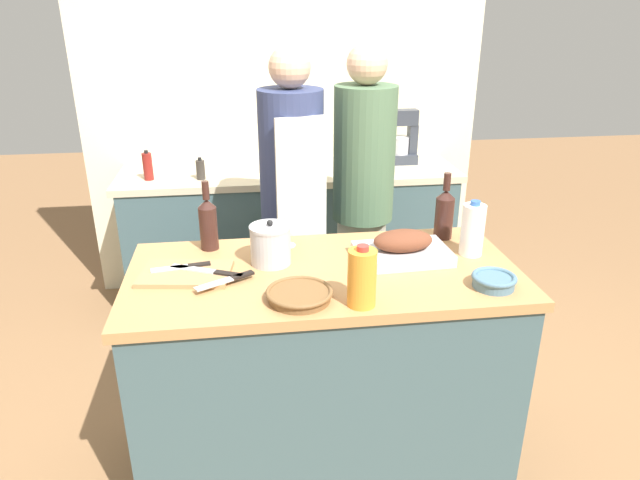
% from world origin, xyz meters
% --- Properties ---
extents(ground_plane, '(12.00, 12.00, 0.00)m').
position_xyz_m(ground_plane, '(0.00, 0.00, 0.00)').
color(ground_plane, '#8E6642').
extents(kitchen_island, '(1.50, 0.72, 0.93)m').
position_xyz_m(kitchen_island, '(0.00, 0.00, 0.47)').
color(kitchen_island, '#3D565B').
rests_on(kitchen_island, ground_plane).
extents(back_counter, '(2.11, 0.60, 0.91)m').
position_xyz_m(back_counter, '(0.00, 1.51, 0.45)').
color(back_counter, '#3D565B').
rests_on(back_counter, ground_plane).
extents(back_wall, '(2.61, 0.10, 2.55)m').
position_xyz_m(back_wall, '(0.00, 1.86, 1.27)').
color(back_wall, beige).
rests_on(back_wall, ground_plane).
extents(roasting_pan, '(0.38, 0.25, 0.12)m').
position_xyz_m(roasting_pan, '(0.32, 0.06, 0.98)').
color(roasting_pan, '#BCBCC1').
rests_on(roasting_pan, kitchen_island).
extents(wicker_basket, '(0.23, 0.23, 0.04)m').
position_xyz_m(wicker_basket, '(-0.12, -0.22, 0.95)').
color(wicker_basket, brown).
rests_on(wicker_basket, kitchen_island).
extents(cutting_board, '(0.36, 0.27, 0.02)m').
position_xyz_m(cutting_board, '(-0.52, 0.02, 0.94)').
color(cutting_board, '#AD7F51').
rests_on(cutting_board, kitchen_island).
extents(stock_pot, '(0.16, 0.16, 0.18)m').
position_xyz_m(stock_pot, '(-0.20, 0.09, 1.01)').
color(stock_pot, '#B7B7BC').
rests_on(stock_pot, kitchen_island).
extents(mixing_bowl, '(0.16, 0.16, 0.05)m').
position_xyz_m(mixing_bowl, '(0.59, -0.22, 0.96)').
color(mixing_bowl, slate).
rests_on(mixing_bowl, kitchen_island).
extents(juice_jug, '(0.10, 0.10, 0.22)m').
position_xyz_m(juice_jug, '(0.09, -0.28, 1.03)').
color(juice_jug, orange).
rests_on(juice_jug, kitchen_island).
extents(milk_jug, '(0.09, 0.09, 0.23)m').
position_xyz_m(milk_jug, '(0.61, 0.07, 1.04)').
color(milk_jug, white).
rests_on(milk_jug, kitchen_island).
extents(wine_bottle_green, '(0.08, 0.08, 0.29)m').
position_xyz_m(wine_bottle_green, '(0.56, 0.26, 1.04)').
color(wine_bottle_green, '#381E19').
rests_on(wine_bottle_green, kitchen_island).
extents(wine_bottle_dark, '(0.07, 0.07, 0.29)m').
position_xyz_m(wine_bottle_dark, '(-0.44, 0.27, 1.04)').
color(wine_bottle_dark, '#381E19').
rests_on(wine_bottle_dark, kitchen_island).
extents(wine_glass_left, '(0.08, 0.08, 0.14)m').
position_xyz_m(wine_glass_left, '(-0.12, 0.26, 1.03)').
color(wine_glass_left, silver).
rests_on(wine_glass_left, kitchen_island).
extents(knife_chef, '(0.28, 0.15, 0.01)m').
position_xyz_m(knife_chef, '(-0.43, 0.00, 0.95)').
color(knife_chef, '#B7B7BC').
rests_on(knife_chef, cutting_board).
extents(knife_paring, '(0.22, 0.07, 0.01)m').
position_xyz_m(knife_paring, '(-0.53, 0.06, 0.95)').
color(knife_paring, '#B7B7BC').
rests_on(knife_paring, cutting_board).
extents(knife_bread, '(0.22, 0.14, 0.01)m').
position_xyz_m(knife_bread, '(-0.37, -0.08, 0.95)').
color(knife_bread, '#B7B7BC').
rests_on(knife_bread, cutting_board).
extents(stand_mixer, '(0.18, 0.14, 0.34)m').
position_xyz_m(stand_mixer, '(0.75, 1.59, 1.05)').
color(stand_mixer, '#333842').
rests_on(stand_mixer, back_counter).
extents(condiment_bottle_tall, '(0.06, 0.06, 0.18)m').
position_xyz_m(condiment_bottle_tall, '(-0.84, 1.41, 0.99)').
color(condiment_bottle_tall, maroon).
rests_on(condiment_bottle_tall, back_counter).
extents(condiment_bottle_short, '(0.05, 0.05, 0.13)m').
position_xyz_m(condiment_bottle_short, '(-0.54, 1.38, 0.97)').
color(condiment_bottle_short, '#332D28').
rests_on(condiment_bottle_short, back_counter).
extents(person_cook_aproned, '(0.32, 0.34, 1.70)m').
position_xyz_m(person_cook_aproned, '(-0.05, 0.78, 0.95)').
color(person_cook_aproned, beige).
rests_on(person_cook_aproned, ground_plane).
extents(person_cook_guest, '(0.32, 0.32, 1.70)m').
position_xyz_m(person_cook_guest, '(0.33, 0.83, 0.95)').
color(person_cook_guest, beige).
rests_on(person_cook_guest, ground_plane).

